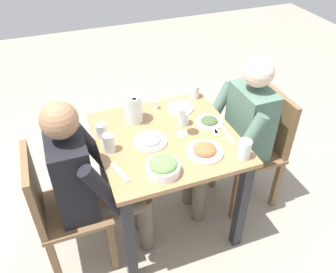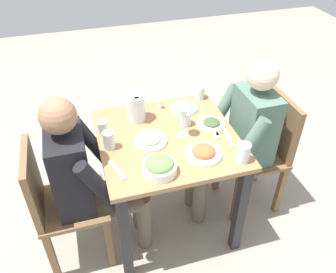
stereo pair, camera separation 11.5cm
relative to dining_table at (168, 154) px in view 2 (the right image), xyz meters
The scene contains 23 objects.
ground_plane 0.61m from the dining_table, ahead, with size 8.00×8.00×0.00m, color gray.
dining_table is the anchor object (origin of this frame).
chair_near 0.71m from the dining_table, 89.33° to the right, with size 0.40×0.40×0.87m.
chair_far 0.72m from the dining_table, 97.51° to the left, with size 0.40×0.40×0.87m.
diner_near 0.50m from the dining_table, 89.06° to the right, with size 0.48×0.53×1.17m.
diner_far 0.51m from the dining_table, 100.52° to the left, with size 0.48×0.53×1.17m.
water_pitcher 0.36m from the dining_table, 31.03° to the left, with size 0.16×0.12×0.19m.
salad_bowl 0.36m from the dining_table, 155.84° to the left, with size 0.19×0.19×0.09m.
plate_rice_curry 0.31m from the dining_table, 145.97° to the right, with size 0.22×0.22×0.05m.
plate_dolmas 0.34m from the dining_table, 82.83° to the right, with size 0.17×0.17×0.04m.
plate_beans 0.19m from the dining_table, 99.31° to the left, with size 0.20×0.20×0.04m.
plate_yoghurt 0.36m from the dining_table, 36.74° to the right, with size 0.18×0.18×0.06m.
water_glass_by_pitcher 0.44m from the dining_table, 68.68° to the left, with size 0.06×0.06×0.09m, color silver.
water_glass_near_left 0.40m from the dining_table, 91.39° to the left, with size 0.07×0.07×0.11m, color silver.
water_glass_far_left 0.53m from the dining_table, 43.09° to the right, with size 0.07×0.07×0.09m, color silver.
water_glass_near_right 0.25m from the dining_table, 57.82° to the right, with size 0.07×0.07×0.09m, color silver.
water_glass_far_right 0.51m from the dining_table, 134.30° to the right, with size 0.07×0.07×0.11m, color silver.
wine_glass 0.30m from the dining_table, 97.17° to the right, with size 0.08×0.08×0.20m.
salt_shaker 0.36m from the dining_table, ahead, with size 0.03×0.03×0.05m.
fork_near 0.33m from the dining_table, 94.33° to the right, with size 0.17×0.03×0.01m, color silver.
knife_near 0.39m from the dining_table, 108.67° to the right, with size 0.18×0.02×0.01m, color silver.
fork_far 0.43m from the dining_table, 121.83° to the left, with size 0.17×0.03×0.01m, color silver.
knife_far 0.36m from the dining_table, 89.61° to the right, with size 0.18×0.02×0.01m, color silver.
Camera 2 is at (-1.61, 0.47, 2.04)m, focal length 37.34 mm.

